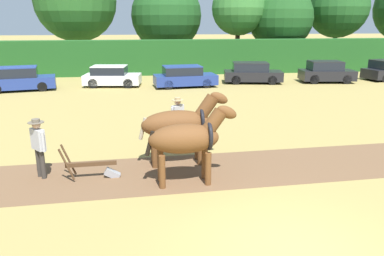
% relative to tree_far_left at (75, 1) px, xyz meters
% --- Properties ---
extents(ground_plane, '(240.00, 240.00, 0.00)m').
position_rel_tree_far_left_xyz_m(ground_plane, '(8.57, -31.88, -6.22)').
color(ground_plane, '#998447').
extents(plowed_furrow_strip, '(33.17, 4.03, 0.01)m').
position_rel_tree_far_left_xyz_m(plowed_furrow_strip, '(1.84, -27.56, -6.22)').
color(plowed_furrow_strip, brown).
rests_on(plowed_furrow_strip, ground).
extents(hedgerow, '(62.86, 1.69, 2.88)m').
position_rel_tree_far_left_xyz_m(hedgerow, '(8.57, -5.58, -4.78)').
color(hedgerow, '#1E511E').
rests_on(hedgerow, ground).
extents(tree_far_left, '(7.56, 7.56, 10.01)m').
position_rel_tree_far_left_xyz_m(tree_far_left, '(0.00, 0.00, 0.00)').
color(tree_far_left, brown).
rests_on(tree_far_left, ground).
extents(tree_left, '(6.89, 6.89, 8.37)m').
position_rel_tree_far_left_xyz_m(tree_left, '(8.52, 0.49, -1.30)').
color(tree_left, '#4C3823').
rests_on(tree_left, ground).
extents(tree_center_left, '(5.05, 5.05, 8.09)m').
position_rel_tree_far_left_xyz_m(tree_center_left, '(15.16, -1.88, -0.68)').
color(tree_center_left, '#4C3823').
rests_on(tree_center_left, ground).
extents(tree_center, '(6.20, 6.20, 7.76)m').
position_rel_tree_far_left_xyz_m(tree_center, '(19.49, -1.63, -1.57)').
color(tree_center, '#4C3823').
rests_on(tree_center, ground).
extents(tree_center_right, '(6.03, 6.03, 8.74)m').
position_rel_tree_far_left_xyz_m(tree_center_right, '(25.78, -0.79, -0.51)').
color(tree_center_right, '#423323').
rests_on(tree_center_right, ground).
extents(draft_horse_lead_left, '(2.63, 0.94, 2.29)m').
position_rel_tree_far_left_xyz_m(draft_horse_lead_left, '(6.94, -28.16, -4.91)').
color(draft_horse_lead_left, brown).
rests_on(draft_horse_lead_left, ground).
extents(draft_horse_lead_right, '(2.91, 1.01, 2.38)m').
position_rel_tree_far_left_xyz_m(draft_horse_lead_right, '(6.89, -26.62, -4.91)').
color(draft_horse_lead_right, brown).
rests_on(draft_horse_lead_right, ground).
extents(plow, '(1.68, 0.47, 1.13)m').
position_rel_tree_far_left_xyz_m(plow, '(4.32, -27.47, -5.90)').
color(plow, '#4C331E').
rests_on(plow, ground).
extents(farmer_at_plow, '(0.48, 0.54, 1.78)m').
position_rel_tree_far_left_xyz_m(farmer_at_plow, '(2.72, -27.20, -5.17)').
color(farmer_at_plow, '#38332D').
rests_on(farmer_at_plow, ground).
extents(farmer_beside_team, '(0.53, 0.48, 1.74)m').
position_rel_tree_far_left_xyz_m(farmer_beside_team, '(7.03, -24.53, -5.19)').
color(farmer_beside_team, '#28334C').
rests_on(farmer_beside_team, ground).
extents(parked_car_left, '(4.62, 2.57, 1.56)m').
position_rel_tree_far_left_xyz_m(parked_car_left, '(-2.17, -12.18, -5.47)').
color(parked_car_left, navy).
rests_on(parked_car_left, ground).
extents(parked_car_center_left, '(4.06, 2.30, 1.44)m').
position_rel_tree_far_left_xyz_m(parked_car_center_left, '(3.74, -11.30, -5.53)').
color(parked_car_center_left, silver).
rests_on(parked_car_center_left, ground).
extents(parked_car_center, '(4.42, 2.21, 1.46)m').
position_rel_tree_far_left_xyz_m(parked_car_center, '(8.74, -12.26, -5.52)').
color(parked_car_center, navy).
rests_on(parked_car_center, ground).
extents(parked_car_center_right, '(4.45, 2.56, 1.51)m').
position_rel_tree_far_left_xyz_m(parked_car_center_right, '(13.90, -11.22, -5.49)').
color(parked_car_center_right, black).
rests_on(parked_car_center_right, ground).
extents(parked_car_right, '(4.04, 2.27, 1.58)m').
position_rel_tree_far_left_xyz_m(parked_car_right, '(19.45, -11.72, -5.46)').
color(parked_car_right, black).
rests_on(parked_car_right, ground).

